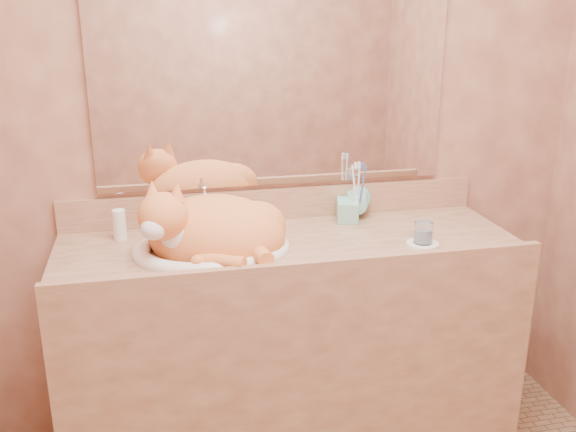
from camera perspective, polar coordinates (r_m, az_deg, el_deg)
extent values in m
cube|color=brown|center=(2.39, -1.30, 8.98)|extent=(2.40, 0.02, 2.50)
cube|color=white|center=(2.36, -1.27, 12.28)|extent=(1.30, 0.02, 0.80)
imported|color=#7FCCB5|center=(2.39, 5.41, 1.19)|extent=(0.10, 0.10, 0.18)
imported|color=#7FCCB5|center=(2.45, 6.24, 0.75)|extent=(0.14, 0.14, 0.11)
cylinder|color=white|center=(2.25, 11.87, -2.46)|extent=(0.11, 0.11, 0.01)
cylinder|color=white|center=(2.24, 11.94, -1.44)|extent=(0.06, 0.06, 0.07)
cylinder|color=white|center=(2.32, -14.75, -0.76)|extent=(0.05, 0.05, 0.11)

